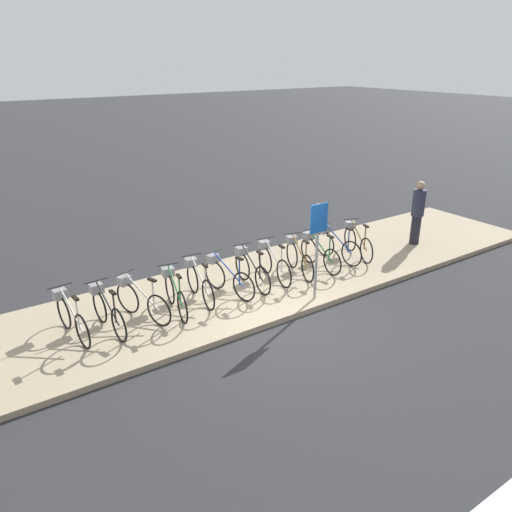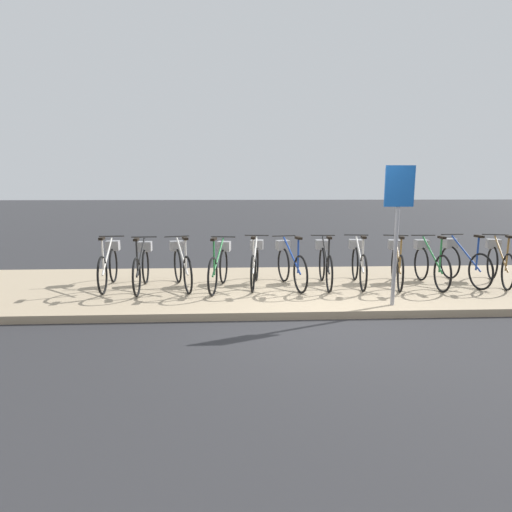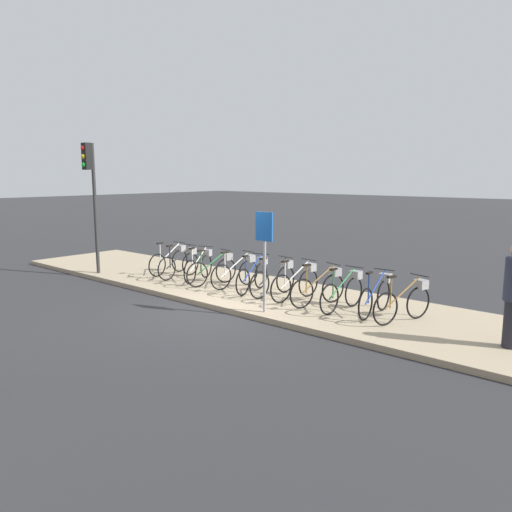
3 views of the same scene
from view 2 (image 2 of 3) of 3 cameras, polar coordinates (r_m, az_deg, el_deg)
ground_plane at (r=6.02m, az=9.87°, el=-8.95°), size 120.00×120.00×0.00m
sidewalk at (r=7.58m, az=7.14°, el=-4.51°), size 17.85×3.35×0.12m
parked_bicycle_0 at (r=7.74m, az=-20.26°, el=-1.04°), size 0.46×1.56×0.96m
parked_bicycle_1 at (r=7.43m, az=-15.97°, el=-1.24°), size 0.46×1.56×0.96m
parked_bicycle_2 at (r=7.38m, az=-10.63°, el=-1.10°), size 0.64×1.49×0.96m
parked_bicycle_3 at (r=7.20m, az=-5.23°, el=-1.24°), size 0.46×1.55×0.96m
parked_bicycle_4 at (r=7.38m, az=-0.11°, el=-0.92°), size 0.46×1.56×0.96m
parked_bicycle_5 at (r=7.35m, az=4.85°, el=-1.00°), size 0.50×1.54×0.96m
parked_bicycle_6 at (r=7.50m, az=9.80°, el=-0.90°), size 0.46×1.56×0.96m
parked_bicycle_7 at (r=7.69m, az=14.41°, el=-0.80°), size 0.46×1.56×0.96m
parked_bicycle_8 at (r=7.85m, az=19.46°, el=-0.85°), size 0.56×1.52×0.96m
parked_bicycle_9 at (r=8.08m, az=23.52°, el=-0.81°), size 0.46×1.57×0.96m
parked_bicycle_10 at (r=8.52m, az=27.30°, el=-0.58°), size 0.46×1.56×0.96m
parked_bicycle_11 at (r=8.80m, az=31.34°, el=-0.62°), size 0.62×1.50×0.96m
sign_post at (r=6.33m, az=19.61°, el=6.01°), size 0.44×0.07×2.12m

